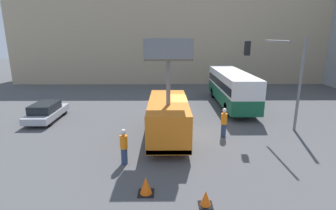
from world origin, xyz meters
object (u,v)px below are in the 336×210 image
object	(u,v)px
traffic_cone_near_truck	(206,199)
traffic_cone_mid_road	(146,186)
traffic_light_pole	(282,68)
road_worker_near_truck	(124,147)
parked_car_curbside	(46,111)
utility_truck	(168,115)
city_bus	(231,86)
road_worker_directing	(224,123)

from	to	relation	value
traffic_cone_near_truck	traffic_cone_mid_road	bearing A→B (deg)	161.19
traffic_cone_near_truck	traffic_light_pole	bearing A→B (deg)	53.77
traffic_light_pole	road_worker_near_truck	distance (m)	11.28
traffic_cone_mid_road	parked_car_curbside	size ratio (longest dim) A/B	0.17
utility_truck	road_worker_near_truck	size ratio (longest dim) A/B	3.67
city_bus	parked_car_curbside	size ratio (longest dim) A/B	2.30
traffic_light_pole	road_worker_directing	world-z (taller)	traffic_light_pole
road_worker_near_truck	parked_car_curbside	xyz separation A→B (m)	(-7.03, 7.12, -0.23)
traffic_cone_mid_road	city_bus	bearing A→B (deg)	63.98
road_worker_directing	traffic_cone_near_truck	size ratio (longest dim) A/B	3.10
traffic_cone_near_truck	parked_car_curbside	world-z (taller)	parked_car_curbside
road_worker_directing	utility_truck	bearing A→B (deg)	-118.64
traffic_cone_near_truck	utility_truck	bearing A→B (deg)	101.39
utility_truck	traffic_light_pole	size ratio (longest dim) A/B	1.09
utility_truck	road_worker_directing	bearing A→B (deg)	3.87
traffic_light_pole	traffic_cone_mid_road	size ratio (longest dim) A/B	8.41
utility_truck	city_bus	distance (m)	9.90
road_worker_near_truck	traffic_cone_mid_road	distance (m)	2.97
traffic_cone_near_truck	road_worker_near_truck	bearing A→B (deg)	136.62
city_bus	traffic_light_pole	world-z (taller)	traffic_light_pole
utility_truck	traffic_cone_mid_road	world-z (taller)	utility_truck
road_worker_directing	traffic_cone_near_truck	world-z (taller)	road_worker_directing
city_bus	traffic_light_pole	size ratio (longest dim) A/B	1.63
traffic_light_pole	traffic_cone_mid_road	world-z (taller)	traffic_light_pole
road_worker_near_truck	utility_truck	bearing A→B (deg)	22.18
utility_truck	traffic_cone_near_truck	world-z (taller)	utility_truck
road_worker_near_truck	traffic_cone_near_truck	distance (m)	5.01
traffic_light_pole	road_worker_near_truck	bearing A→B (deg)	-153.48
city_bus	traffic_light_pole	xyz separation A→B (m)	(1.54, -6.55, 2.40)
utility_truck	traffic_cone_near_truck	distance (m)	7.05
traffic_cone_mid_road	parked_car_curbside	bearing A→B (deg)	130.45
traffic_light_pole	traffic_cone_mid_road	bearing A→B (deg)	-138.38
road_worker_near_truck	road_worker_directing	size ratio (longest dim) A/B	0.98
city_bus	parked_car_curbside	bearing A→B (deg)	89.12
road_worker_directing	traffic_cone_mid_road	size ratio (longest dim) A/B	2.56
city_bus	traffic_cone_near_truck	distance (m)	15.52
utility_truck	road_worker_near_truck	world-z (taller)	utility_truck
parked_car_curbside	traffic_cone_near_truck	bearing A→B (deg)	-44.72
road_worker_directing	parked_car_curbside	world-z (taller)	road_worker_directing
traffic_cone_near_truck	traffic_cone_mid_road	distance (m)	2.47
city_bus	traffic_light_pole	distance (m)	7.15
road_worker_near_truck	traffic_cone_near_truck	xyz separation A→B (m)	(3.61, -3.41, -0.65)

